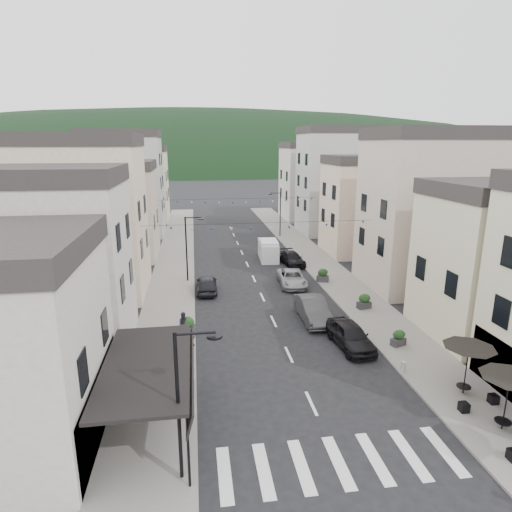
{
  "coord_description": "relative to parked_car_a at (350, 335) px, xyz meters",
  "views": [
    {
      "loc": [
        -5.28,
        -11.64,
        12.19
      ],
      "look_at": [
        -0.52,
        21.06,
        3.5
      ],
      "focal_mm": 30.0,
      "sensor_mm": 36.0,
      "label": 1
    }
  ],
  "objects": [
    {
      "name": "pedestrian_b",
      "position": [
        -10.15,
        2.73,
        0.18
      ],
      "size": [
        0.84,
        0.68,
        1.65
      ],
      "primitive_type": "imported",
      "rotation": [
        0.0,
        0.0,
        0.06
      ],
      "color": "#24202A",
      "rests_on": "sidewalk_left"
    },
    {
      "name": "parked_car_b",
      "position": [
        -1.16,
        4.35,
        0.04
      ],
      "size": [
        1.72,
        4.93,
        1.62
      ],
      "primitive_type": "imported",
      "rotation": [
        0.0,
        0.0,
        -0.0
      ],
      "color": "#353538",
      "rests_on": "ground"
    },
    {
      "name": "sidewalk_right",
      "position": [
        3.54,
        20.55,
        -0.71
      ],
      "size": [
        4.0,
        76.0,
        0.12
      ],
      "primitive_type": "cube",
      "color": "slate",
      "rests_on": "ground"
    },
    {
      "name": "sidewalk_left",
      "position": [
        -11.46,
        20.55,
        -0.71
      ],
      "size": [
        4.0,
        76.0,
        0.12
      ],
      "primitive_type": "cube",
      "color": "slate",
      "rests_on": "ground"
    },
    {
      "name": "streetlamp_right_far",
      "position": [
        1.86,
        32.55,
        2.93
      ],
      "size": [
        1.7,
        0.56,
        6.0
      ],
      "color": "black",
      "rests_on": "ground"
    },
    {
      "name": "parked_car_d",
      "position": [
        0.64,
        18.74,
        -0.12
      ],
      "size": [
        2.3,
        4.67,
        1.3
      ],
      "primitive_type": "imported",
      "rotation": [
        0.0,
        0.0,
        0.11
      ],
      "color": "black",
      "rests_on": "ground"
    },
    {
      "name": "streetlamp_left_far",
      "position": [
        -9.78,
        14.55,
        2.93
      ],
      "size": [
        1.7,
        0.56,
        6.0
      ],
      "color": "black",
      "rests_on": "ground"
    },
    {
      "name": "planter_rc",
      "position": [
        2.04,
        12.52,
        -0.07
      ],
      "size": [
        1.21,
        0.97,
        1.19
      ],
      "rotation": [
        0.0,
        0.0,
        -0.43
      ],
      "color": "#323235",
      "rests_on": "sidewalk_right"
    },
    {
      "name": "pedestrian_a",
      "position": [
        -9.76,
        0.23,
        0.16
      ],
      "size": [
        0.66,
        0.51,
        1.61
      ],
      "primitive_type": "imported",
      "rotation": [
        0.0,
        0.0,
        0.23
      ],
      "color": "black",
      "rests_on": "sidewalk_left"
    },
    {
      "name": "cafe_terrace",
      "position": [
        3.74,
        -8.65,
        1.59
      ],
      "size": [
        2.5,
        8.1,
        2.53
      ],
      "color": "black",
      "rests_on": "ground"
    },
    {
      "name": "ground",
      "position": [
        -3.96,
        -11.45,
        -0.77
      ],
      "size": [
        700.0,
        700.0,
        0.0
      ],
      "primitive_type": "plane",
      "color": "black",
      "rests_on": "ground"
    },
    {
      "name": "delivery_van",
      "position": [
        -1.46,
        21.15,
        0.32
      ],
      "size": [
        2.1,
        4.73,
        2.22
      ],
      "rotation": [
        0.0,
        0.0,
        -0.06
      ],
      "color": "white",
      "rests_on": "ground"
    },
    {
      "name": "planter_la",
      "position": [
        -9.99,
        3.22,
        -0.09
      ],
      "size": [
        1.07,
        0.65,
        1.15
      ],
      "rotation": [
        0.0,
        0.0,
        -0.08
      ],
      "color": "#28282B",
      "rests_on": "sidewalk_left"
    },
    {
      "name": "bunting_near",
      "position": [
        -3.96,
        10.55,
        4.88
      ],
      "size": [
        19.0,
        0.28,
        0.62
      ],
      "color": "black",
      "rests_on": "ground"
    },
    {
      "name": "boutique_awning",
      "position": [
        -11.21,
        -6.45,
        2.35
      ],
      "size": [
        3.77,
        7.5,
        3.28
      ],
      "color": "black",
      "rests_on": "ground"
    },
    {
      "name": "parked_car_a",
      "position": [
        0.0,
        0.0,
        0.0
      ],
      "size": [
        2.18,
        4.65,
        1.54
      ],
      "primitive_type": "imported",
      "rotation": [
        0.0,
        0.0,
        0.08
      ],
      "color": "black",
      "rests_on": "ground"
    },
    {
      "name": "hill_backdrop",
      "position": [
        -3.96,
        288.55,
        -0.77
      ],
      "size": [
        640.0,
        360.0,
        70.0
      ],
      "primitive_type": "ellipsoid",
      "color": "black",
      "rests_on": "ground"
    },
    {
      "name": "buildings_row_left",
      "position": [
        -18.46,
        26.3,
        5.35
      ],
      "size": [
        10.2,
        54.16,
        14.0
      ],
      "color": "#ADA89F",
      "rests_on": "ground"
    },
    {
      "name": "parked_car_c",
      "position": [
        -0.89,
        12.19,
        -0.1
      ],
      "size": [
        2.48,
        4.91,
        1.33
      ],
      "primitive_type": "imported",
      "rotation": [
        0.0,
        0.0,
        -0.06
      ],
      "color": "#94979D",
      "rests_on": "ground"
    },
    {
      "name": "planter_rb",
      "position": [
        3.22,
        5.72,
        -0.1
      ],
      "size": [
        1.11,
        0.77,
        1.14
      ],
      "rotation": [
        0.0,
        0.0,
        0.22
      ],
      "color": "#2C2C2E",
      "rests_on": "sidewalk_right"
    },
    {
      "name": "bunting_far",
      "position": [
        -3.96,
        26.55,
        4.88
      ],
      "size": [
        19.0,
        0.28,
        0.62
      ],
      "color": "black",
      "rests_on": "ground"
    },
    {
      "name": "buildings_row_right",
      "position": [
        10.54,
        25.14,
        5.55
      ],
      "size": [
        10.2,
        54.16,
        14.5
      ],
      "color": "beige",
      "rests_on": "ground"
    },
    {
      "name": "planter_ra",
      "position": [
        2.94,
        -0.45,
        -0.16
      ],
      "size": [
        1.01,
        0.77,
        1.01
      ],
      "rotation": [
        0.0,
        0.0,
        0.34
      ],
      "color": "#2E2E30",
      "rests_on": "sidewalk_right"
    },
    {
      "name": "bollards",
      "position": [
        -3.96,
        -5.95,
        -0.35
      ],
      "size": [
        11.66,
        10.26,
        0.6
      ],
      "color": "gray",
      "rests_on": "ground"
    },
    {
      "name": "parked_car_e",
      "position": [
        -8.42,
        11.47,
        -0.04
      ],
      "size": [
        1.78,
        4.28,
        1.45
      ],
      "primitive_type": "imported",
      "rotation": [
        0.0,
        0.0,
        3.13
      ],
      "color": "black",
      "rests_on": "ground"
    },
    {
      "name": "planter_lb",
      "position": [
        -9.96,
        2.99,
        -0.08
      ],
      "size": [
        1.19,
        0.96,
        1.18
      ],
      "rotation": [
        0.0,
        0.0,
        -0.42
      ],
      "color": "#303133",
      "rests_on": "sidewalk_left"
    },
    {
      "name": "streetlamp_left_near",
      "position": [
        -9.78,
        -9.45,
        2.93
      ],
      "size": [
        1.7,
        0.56,
        6.0
      ],
      "color": "black",
      "rests_on": "ground"
    }
  ]
}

